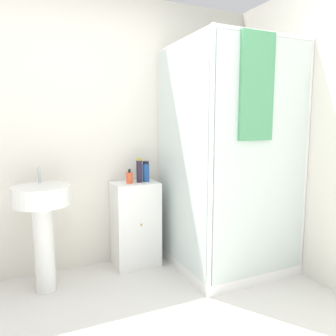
# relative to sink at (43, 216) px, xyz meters

# --- Properties ---
(wall_back) EXTENTS (6.40, 0.06, 2.50)m
(wall_back) POSITION_rel_sink_xyz_m (0.44, 0.36, 0.63)
(wall_back) COLOR silver
(wall_back) RESTS_ON ground_plane
(shower_enclosure) EXTENTS (0.98, 1.01, 2.03)m
(shower_enclosure) POSITION_rel_sink_xyz_m (1.55, -0.25, -0.09)
(shower_enclosure) COLOR white
(shower_enclosure) RESTS_ON ground_plane
(vanity_cabinet) EXTENTS (0.41, 0.34, 0.80)m
(vanity_cabinet) POSITION_rel_sink_xyz_m (0.82, 0.17, -0.22)
(vanity_cabinet) COLOR white
(vanity_cabinet) RESTS_ON ground_plane
(sink) EXTENTS (0.44, 0.44, 0.99)m
(sink) POSITION_rel_sink_xyz_m (0.00, 0.00, 0.00)
(sink) COLOR white
(sink) RESTS_ON ground_plane
(soap_dispenser) EXTENTS (0.06, 0.06, 0.13)m
(soap_dispenser) POSITION_rel_sink_xyz_m (0.76, 0.15, 0.23)
(soap_dispenser) COLOR #E5562D
(soap_dispenser) RESTS_ON vanity_cabinet
(shampoo_bottle_tall_black) EXTENTS (0.05, 0.05, 0.23)m
(shampoo_bottle_tall_black) POSITION_rel_sink_xyz_m (0.86, 0.15, 0.29)
(shampoo_bottle_tall_black) COLOR #281E33
(shampoo_bottle_tall_black) RESTS_ON vanity_cabinet
(shampoo_bottle_blue) EXTENTS (0.07, 0.07, 0.19)m
(shampoo_bottle_blue) POSITION_rel_sink_xyz_m (0.93, 0.17, 0.27)
(shampoo_bottle_blue) COLOR #1E4C93
(shampoo_bottle_blue) RESTS_ON vanity_cabinet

